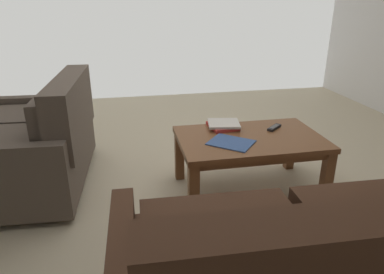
{
  "coord_description": "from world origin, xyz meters",
  "views": [
    {
      "loc": [
        0.52,
        2.51,
        1.42
      ],
      "look_at": [
        0.15,
        0.64,
        0.66
      ],
      "focal_mm": 32.98,
      "sensor_mm": 36.0,
      "label": 1
    }
  ],
  "objects_px": {
    "loose_magazine": "(231,143)",
    "loveseat_near": "(37,143)",
    "tv_remote": "(274,128)",
    "book_stack": "(223,125)",
    "coffee_table": "(250,145)"
  },
  "relations": [
    {
      "from": "loose_magazine",
      "to": "book_stack",
      "type": "bearing_deg",
      "value": -145.76
    },
    {
      "from": "book_stack",
      "to": "tv_remote",
      "type": "xyz_separation_m",
      "value": [
        -0.39,
        0.11,
        -0.01
      ]
    },
    {
      "from": "loveseat_near",
      "to": "loose_magazine",
      "type": "bearing_deg",
      "value": 160.34
    },
    {
      "from": "book_stack",
      "to": "tv_remote",
      "type": "bearing_deg",
      "value": 164.65
    },
    {
      "from": "loveseat_near",
      "to": "coffee_table",
      "type": "bearing_deg",
      "value": 165.41
    },
    {
      "from": "loose_magazine",
      "to": "loveseat_near",
      "type": "bearing_deg",
      "value": -69.68
    },
    {
      "from": "loveseat_near",
      "to": "tv_remote",
      "type": "height_order",
      "value": "loveseat_near"
    },
    {
      "from": "coffee_table",
      "to": "loose_magazine",
      "type": "relative_size",
      "value": 3.6
    },
    {
      "from": "loveseat_near",
      "to": "loose_magazine",
      "type": "height_order",
      "value": "loveseat_near"
    },
    {
      "from": "coffee_table",
      "to": "loose_magazine",
      "type": "height_order",
      "value": "loose_magazine"
    },
    {
      "from": "book_stack",
      "to": "loose_magazine",
      "type": "xyz_separation_m",
      "value": [
        0.03,
        0.32,
        -0.02
      ]
    },
    {
      "from": "tv_remote",
      "to": "loveseat_near",
      "type": "bearing_deg",
      "value": -9.08
    },
    {
      "from": "coffee_table",
      "to": "book_stack",
      "type": "xyz_separation_m",
      "value": [
        0.14,
        -0.23,
        0.09
      ]
    },
    {
      "from": "loveseat_near",
      "to": "coffee_table",
      "type": "distance_m",
      "value": 1.65
    },
    {
      "from": "tv_remote",
      "to": "loose_magazine",
      "type": "relative_size",
      "value": 0.5
    }
  ]
}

